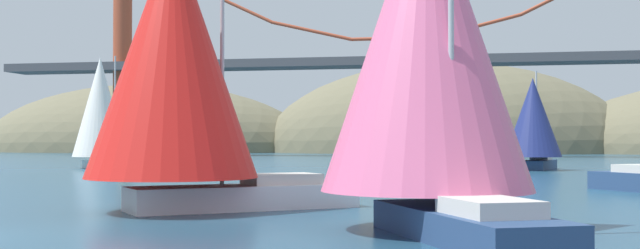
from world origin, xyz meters
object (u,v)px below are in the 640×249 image
(sailboat_navy_sail, at_px, (533,121))
(sailboat_white_mainsail, at_px, (101,109))
(sailboat_red_spinnaker, at_px, (177,61))
(sailboat_pink_spinnaker, at_px, (428,41))
(channel_buoy, at_px, (124,169))

(sailboat_navy_sail, xyz_separation_m, sailboat_white_mainsail, (-34.92, -2.35, 1.07))
(sailboat_red_spinnaker, distance_m, sailboat_navy_sail, 41.40)
(sailboat_pink_spinnaker, distance_m, channel_buoy, 37.40)
(sailboat_white_mainsail, xyz_separation_m, channel_buoy, (7.34, -11.00, -4.51))
(sailboat_white_mainsail, bearing_deg, sailboat_pink_spinnaker, -53.75)
(sailboat_white_mainsail, relative_size, channel_buoy, 3.57)
(sailboat_red_spinnaker, bearing_deg, sailboat_navy_sail, 70.92)
(sailboat_navy_sail, xyz_separation_m, sailboat_pink_spinnaker, (-5.16, -42.94, 1.06))
(sailboat_red_spinnaker, height_order, channel_buoy, sailboat_red_spinnaker)
(sailboat_pink_spinnaker, bearing_deg, sailboat_red_spinnaker, 155.43)
(sailboat_pink_spinnaker, xyz_separation_m, channel_buoy, (-22.42, 29.59, -4.50))
(sailboat_red_spinnaker, xyz_separation_m, sailboat_white_mainsail, (-21.39, 36.77, -0.01))
(sailboat_navy_sail, distance_m, channel_buoy, 30.84)
(sailboat_pink_spinnaker, bearing_deg, sailboat_navy_sail, 83.14)
(sailboat_navy_sail, bearing_deg, sailboat_red_spinnaker, -109.08)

